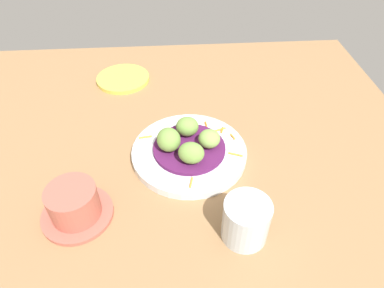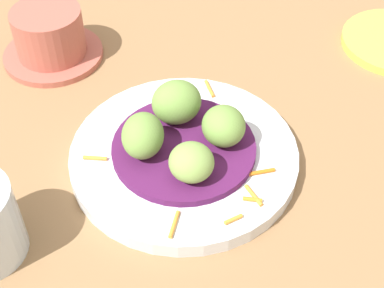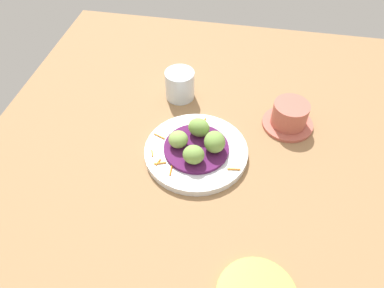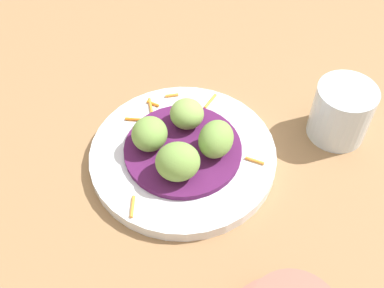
% 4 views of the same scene
% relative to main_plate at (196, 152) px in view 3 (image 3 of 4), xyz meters
% --- Properties ---
extents(table_surface, '(1.10, 1.10, 0.02)m').
position_rel_main_plate_xyz_m(table_surface, '(0.05, -0.03, -0.02)').
color(table_surface, '#936D47').
rests_on(table_surface, ground).
extents(main_plate, '(0.24, 0.24, 0.02)m').
position_rel_main_plate_xyz_m(main_plate, '(0.00, 0.00, 0.00)').
color(main_plate, silver).
rests_on(main_plate, table_surface).
extents(cabbage_bed, '(0.15, 0.15, 0.01)m').
position_rel_main_plate_xyz_m(cabbage_bed, '(0.00, 0.00, 0.01)').
color(cabbage_bed, '#51194C').
rests_on(cabbage_bed, main_plate).
extents(carrot_garnish, '(0.19, 0.21, 0.00)m').
position_rel_main_plate_xyz_m(carrot_garnish, '(-0.02, 0.04, 0.01)').
color(carrot_garnish, orange).
rests_on(carrot_garnish, main_plate).
extents(guac_scoop_left, '(0.06, 0.06, 0.04)m').
position_rel_main_plate_xyz_m(guac_scoop_left, '(-0.00, 0.04, 0.04)').
color(guac_scoop_left, '#84A851').
rests_on(guac_scoop_left, cabbage_bed).
extents(guac_scoop_center, '(0.05, 0.05, 0.04)m').
position_rel_main_plate_xyz_m(guac_scoop_center, '(-0.04, -0.00, 0.04)').
color(guac_scoop_center, '#759E47').
rests_on(guac_scoop_center, cabbage_bed).
extents(guac_scoop_right, '(0.06, 0.06, 0.05)m').
position_rel_main_plate_xyz_m(guac_scoop_right, '(0.00, -0.04, 0.04)').
color(guac_scoop_right, '#759E47').
rests_on(guac_scoop_right, cabbage_bed).
extents(guac_scoop_back, '(0.05, 0.06, 0.04)m').
position_rel_main_plate_xyz_m(guac_scoop_back, '(0.04, 0.00, 0.04)').
color(guac_scoop_back, '#759E47').
rests_on(guac_scoop_back, cabbage_bed).
extents(terracotta_bowl, '(0.13, 0.13, 0.07)m').
position_rel_main_plate_xyz_m(terracotta_bowl, '(0.14, -0.21, 0.02)').
color(terracotta_bowl, '#B75B4C').
rests_on(terracotta_bowl, table_surface).
extents(water_glass, '(0.08, 0.08, 0.08)m').
position_rel_main_plate_xyz_m(water_glass, '(0.20, 0.08, 0.03)').
color(water_glass, silver).
rests_on(water_glass, table_surface).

